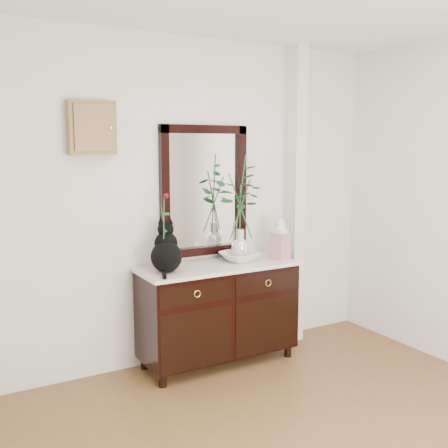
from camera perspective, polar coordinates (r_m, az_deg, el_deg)
wall_back at (r=4.42m, az=-3.38°, el=2.41°), size 3.60×0.04×2.70m
pilaster at (r=4.88m, az=7.63°, el=2.92°), size 0.12×0.20×2.70m
sideboard at (r=4.43m, az=-0.65°, el=-9.17°), size 1.33×0.52×0.82m
wall_mirror at (r=4.44m, az=-2.16°, el=3.61°), size 0.80×0.06×1.10m
key_cabinet at (r=4.05m, az=-14.19°, el=10.12°), size 0.35×0.10×0.40m
cat at (r=4.07m, az=-6.31°, el=-2.45°), size 0.38×0.42×0.39m
lotus_bowl at (r=4.44m, az=1.75°, el=-3.57°), size 0.36×0.36×0.08m
vase_branches at (r=4.37m, az=1.78°, el=1.89°), size 0.46×0.46×0.89m
bud_vase_rose at (r=4.04m, az=-6.55°, el=-0.89°), size 0.09×0.09×0.62m
ginger_jar at (r=4.53m, az=6.11°, el=-1.52°), size 0.17×0.17×0.37m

